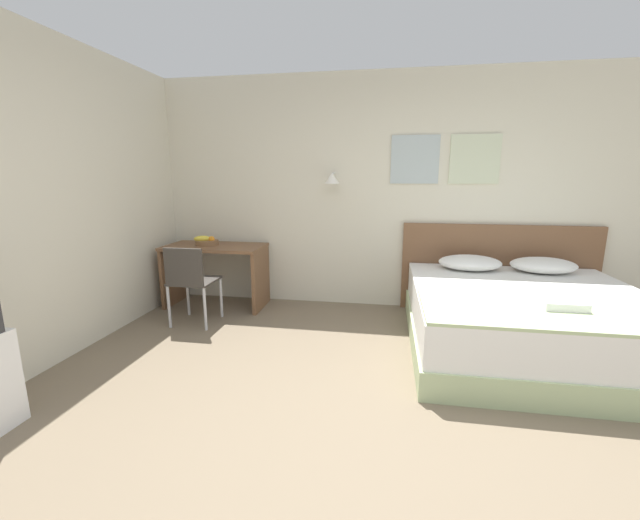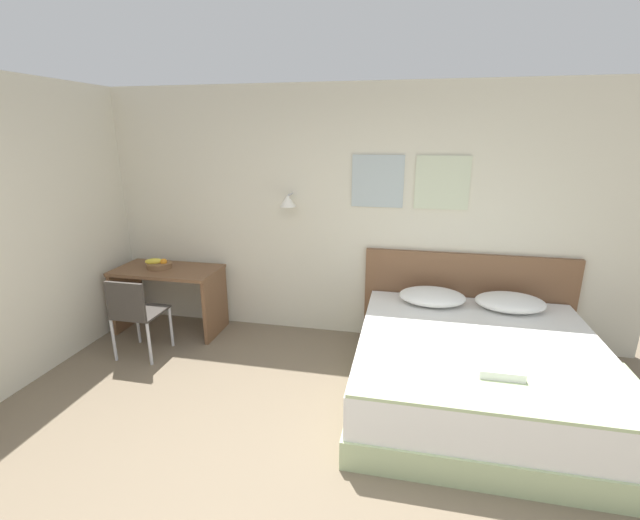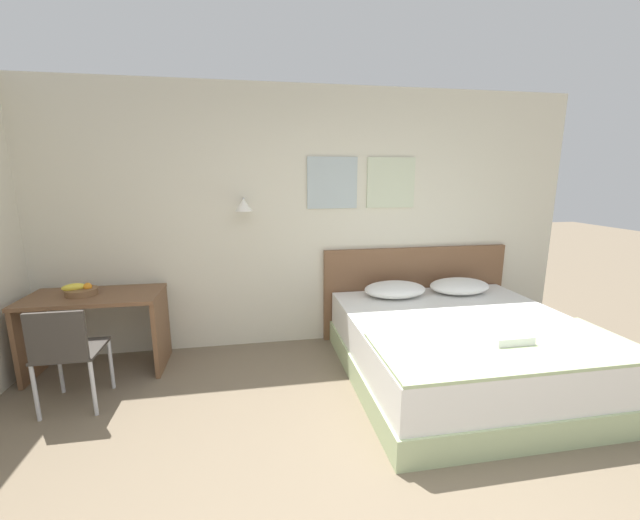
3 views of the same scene
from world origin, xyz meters
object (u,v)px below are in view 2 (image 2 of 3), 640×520
object	(u,v)px
throw_blanket	(494,379)
folded_towel_near_foot	(498,364)
desk	(169,288)
fruit_bowl	(159,264)
bed	(477,372)
headboard	(466,300)
pillow_left	(432,296)
desk_chair	(134,311)
pillow_right	(510,302)

from	to	relation	value
throw_blanket	folded_towel_near_foot	xyz separation A→B (m)	(0.05, 0.14, 0.04)
desk	fruit_bowl	size ratio (longest dim) A/B	4.03
fruit_bowl	throw_blanket	bearing A→B (deg)	-21.73
bed	headboard	size ratio (longest dim) A/B	0.96
pillow_left	folded_towel_near_foot	world-z (taller)	pillow_left
throw_blanket	bed	bearing A→B (deg)	90.00
desk	desk_chair	xyz separation A→B (m)	(0.02, -0.65, -0.00)
bed	folded_towel_near_foot	size ratio (longest dim) A/B	5.72
pillow_left	throw_blanket	distance (m)	1.37
bed	desk_chair	world-z (taller)	desk_chair
throw_blanket	folded_towel_near_foot	size ratio (longest dim) A/B	5.42
throw_blanket	headboard	bearing A→B (deg)	90.00
pillow_right	fruit_bowl	world-z (taller)	fruit_bowl
throw_blanket	desk_chair	world-z (taller)	desk_chair
desk_chair	throw_blanket	bearing A→B (deg)	-11.55
folded_towel_near_foot	headboard	bearing A→B (deg)	91.84
headboard	pillow_right	xyz separation A→B (m)	(0.36, -0.30, 0.13)
fruit_bowl	headboard	bearing A→B (deg)	5.22
bed	desk	size ratio (longest dim) A/B	1.77
desk	desk_chair	bearing A→B (deg)	-88.56
headboard	folded_towel_near_foot	bearing A→B (deg)	-88.16
headboard	desk_chair	world-z (taller)	headboard
bed	desk	bearing A→B (deg)	167.35
bed	headboard	distance (m)	1.06
throw_blanket	desk	bearing A→B (deg)	157.87
headboard	bed	bearing A→B (deg)	-90.00
headboard	throw_blanket	world-z (taller)	headboard
headboard	desk_chair	distance (m)	3.34
pillow_right	folded_towel_near_foot	world-z (taller)	pillow_right
bed	fruit_bowl	size ratio (longest dim) A/B	7.14
headboard	fruit_bowl	size ratio (longest dim) A/B	7.41
bed	headboard	bearing A→B (deg)	90.00
headboard	folded_towel_near_foot	xyz separation A→B (m)	(0.05, -1.48, 0.10)
pillow_right	desk	bearing A→B (deg)	-179.70
headboard	pillow_left	distance (m)	0.49
headboard	desk_chair	size ratio (longest dim) A/B	2.51
throw_blanket	desk_chair	size ratio (longest dim) A/B	2.30
headboard	fruit_bowl	xyz separation A→B (m)	(-3.32, -0.30, 0.27)
pillow_left	desk	bearing A→B (deg)	-179.63
bed	pillow_left	world-z (taller)	pillow_left
throw_blanket	desk_chair	bearing A→B (deg)	168.45
headboard	fruit_bowl	distance (m)	3.34
pillow_right	fruit_bowl	size ratio (longest dim) A/B	2.26
throw_blanket	fruit_bowl	world-z (taller)	fruit_bowl
pillow_left	throw_blanket	size ratio (longest dim) A/B	0.33
throw_blanket	desk	xyz separation A→B (m)	(-3.21, 1.31, -0.05)
headboard	desk_chair	xyz separation A→B (m)	(-3.20, -0.97, 0.00)
headboard	pillow_left	world-z (taller)	headboard
bed	folded_towel_near_foot	world-z (taller)	folded_towel_near_foot
throw_blanket	folded_towel_near_foot	distance (m)	0.15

